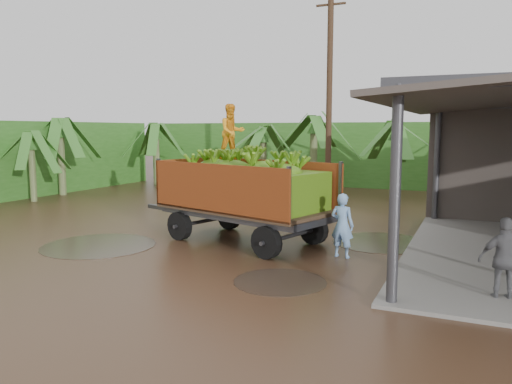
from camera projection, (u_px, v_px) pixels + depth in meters
ground at (227, 239)px, 14.65m from camera, size 100.00×100.00×0.00m
hedge_north at (321, 153)px, 29.72m from camera, size 22.00×3.00×3.60m
hedge_west at (4, 159)px, 23.71m from camera, size 3.00×18.00×3.60m
banana_trailer at (245, 190)px, 14.15m from camera, size 6.99×3.73×3.98m
man_blue at (342, 225)px, 12.52m from camera, size 0.65×0.47×1.63m
man_grey at (505, 260)px, 9.26m from camera, size 1.00×0.57×1.60m
utility_pole at (329, 99)px, 20.20m from camera, size 1.20×0.24×8.79m
banana_plants at (201, 160)px, 22.06m from camera, size 24.04×20.52×4.09m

